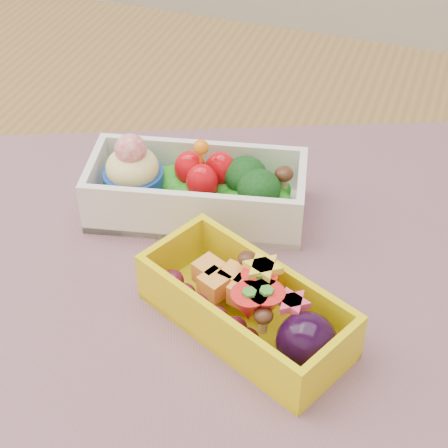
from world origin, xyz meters
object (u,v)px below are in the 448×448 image
(table, at_px, (226,312))
(bento_white, at_px, (195,189))
(placemat, at_px, (213,262))
(bento_yellow, at_px, (249,307))

(table, distance_m, bento_white, 0.13)
(placemat, height_order, bento_white, bento_white)
(table, xyz_separation_m, bento_yellow, (0.05, -0.10, 0.12))
(bento_white, relative_size, bento_yellow, 1.13)
(placemat, relative_size, bento_yellow, 2.94)
(bento_white, bearing_deg, bento_yellow, -65.54)
(bento_white, distance_m, bento_yellow, 0.14)
(table, relative_size, bento_yellow, 6.88)
(table, xyz_separation_m, placemat, (0.00, -0.04, 0.10))
(table, height_order, placemat, placemat)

